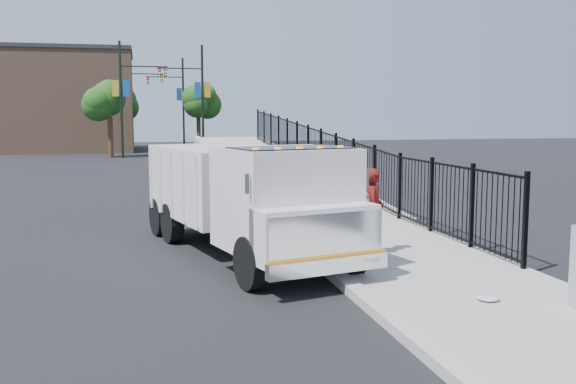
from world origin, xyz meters
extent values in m
plane|color=black|center=(0.00, 0.00, 0.00)|extent=(120.00, 120.00, 0.00)
cube|color=#9E998E|center=(1.93, -2.00, 0.06)|extent=(3.55, 12.00, 0.12)
cube|color=#ADAAA3|center=(0.00, -2.00, 0.08)|extent=(0.30, 12.00, 0.16)
cube|color=#9E998E|center=(2.12, 16.00, 0.00)|extent=(3.95, 24.06, 3.19)
cube|color=black|center=(3.55, 12.00, 0.90)|extent=(0.10, 28.00, 1.80)
cube|color=black|center=(-1.37, 1.10, 0.52)|extent=(2.48, 6.44, 0.21)
cube|color=silver|center=(-0.84, -1.00, 1.46)|extent=(2.65, 2.55, 1.88)
cube|color=silver|center=(-0.55, -2.14, 0.99)|extent=(2.31, 1.18, 0.94)
cube|color=silver|center=(-0.47, -2.48, 0.99)|extent=(2.12, 0.60, 0.80)
cube|color=silver|center=(-0.45, -2.55, 0.52)|extent=(2.23, 0.72, 0.26)
cube|color=orange|center=(-0.45, -2.55, 0.66)|extent=(2.20, 0.60, 0.06)
cube|color=black|center=(-0.78, -1.23, 2.03)|extent=(2.31, 1.69, 0.80)
cube|color=silver|center=(-1.67, 2.29, 1.46)|extent=(3.16, 4.39, 1.60)
cube|color=silver|center=(-1.75, -2.20, 1.88)|extent=(0.07, 0.07, 0.33)
cube|color=silver|center=(0.53, -1.62, 1.88)|extent=(0.07, 0.07, 0.33)
cube|color=orange|center=(-1.53, -1.75, 2.42)|extent=(0.11, 0.10, 0.06)
cube|color=orange|center=(-1.12, -1.65, 2.42)|extent=(0.11, 0.10, 0.06)
cube|color=orange|center=(-0.70, -1.55, 2.42)|extent=(0.11, 0.10, 0.06)
cube|color=orange|center=(-0.29, -1.44, 2.42)|extent=(0.11, 0.10, 0.06)
cube|color=orange|center=(0.12, -1.34, 2.42)|extent=(0.11, 0.10, 0.06)
cylinder|color=black|center=(-1.64, -1.88, 0.47)|extent=(0.52, 0.99, 0.94)
cylinder|color=black|center=(0.28, -1.40, 0.47)|extent=(0.52, 0.99, 0.94)
cylinder|color=black|center=(-2.77, 2.60, 0.47)|extent=(0.52, 0.99, 0.94)
cylinder|color=black|center=(-0.85, 3.08, 0.47)|extent=(0.52, 0.99, 0.94)
cylinder|color=black|center=(-3.02, 3.60, 0.47)|extent=(0.52, 0.99, 0.94)
cylinder|color=black|center=(-1.10, 4.09, 0.47)|extent=(0.52, 0.99, 0.94)
imported|color=#59110D|center=(1.26, -0.07, 1.02)|extent=(0.64, 0.77, 1.79)
ellipsoid|color=silver|center=(1.79, -3.74, 0.17)|extent=(0.36, 0.36, 0.09)
cylinder|color=black|center=(-4.65, 33.38, 4.00)|extent=(0.18, 0.18, 8.00)
cube|color=black|center=(-3.05, 33.38, 6.30)|extent=(3.20, 0.08, 0.08)
cube|color=black|center=(-1.61, 33.38, 5.95)|extent=(0.18, 0.22, 0.60)
cube|color=#0D4F9A|center=(-4.30, 33.38, 4.80)|extent=(0.45, 0.04, 1.10)
cube|color=gold|center=(-5.00, 33.38, 4.80)|extent=(0.45, 0.04, 1.10)
cylinder|color=black|center=(1.06, 34.70, 4.00)|extent=(0.18, 0.18, 8.00)
cube|color=black|center=(-0.54, 34.70, 6.30)|extent=(3.20, 0.08, 0.08)
cube|color=black|center=(-1.98, 34.70, 5.95)|extent=(0.18, 0.22, 0.60)
cube|color=gold|center=(1.41, 34.70, 4.80)|extent=(0.45, 0.04, 1.10)
cube|color=#134994|center=(0.71, 34.70, 4.80)|extent=(0.45, 0.04, 1.10)
cylinder|color=black|center=(-4.63, 41.68, 4.00)|extent=(0.18, 0.18, 8.00)
cube|color=black|center=(-3.03, 41.68, 6.30)|extent=(3.20, 0.08, 0.08)
cube|color=black|center=(-1.59, 41.68, 5.95)|extent=(0.18, 0.22, 0.60)
cube|color=#244F88|center=(-4.28, 41.68, 4.80)|extent=(0.45, 0.04, 1.10)
cube|color=#C65F23|center=(-4.98, 41.68, 4.80)|extent=(0.45, 0.04, 1.10)
cylinder|color=black|center=(0.40, 45.73, 4.00)|extent=(0.18, 0.18, 8.00)
cube|color=black|center=(-1.20, 45.73, 6.30)|extent=(3.20, 0.08, 0.08)
cube|color=black|center=(-2.64, 45.73, 5.95)|extent=(0.18, 0.22, 0.60)
cube|color=red|center=(0.75, 45.73, 4.80)|extent=(0.45, 0.04, 1.10)
cube|color=navy|center=(0.05, 45.73, 4.80)|extent=(0.45, 0.04, 1.10)
cylinder|color=#382314|center=(-5.47, 34.15, 1.60)|extent=(0.36, 0.36, 3.20)
sphere|color=#194714|center=(-5.47, 34.15, 4.00)|extent=(2.50, 2.50, 2.50)
cylinder|color=#382314|center=(1.32, 41.31, 1.60)|extent=(0.36, 0.36, 3.20)
sphere|color=#194714|center=(1.32, 41.31, 4.00)|extent=(2.20, 2.20, 2.20)
cylinder|color=#382314|center=(-5.06, 46.70, 1.60)|extent=(0.36, 0.36, 3.20)
sphere|color=#194714|center=(-5.06, 46.70, 4.00)|extent=(2.86, 2.86, 2.86)
cube|color=#8C664C|center=(-9.00, 44.00, 4.00)|extent=(10.00, 10.00, 8.00)
camera|label=1|loc=(-3.45, -12.55, 3.01)|focal=40.00mm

